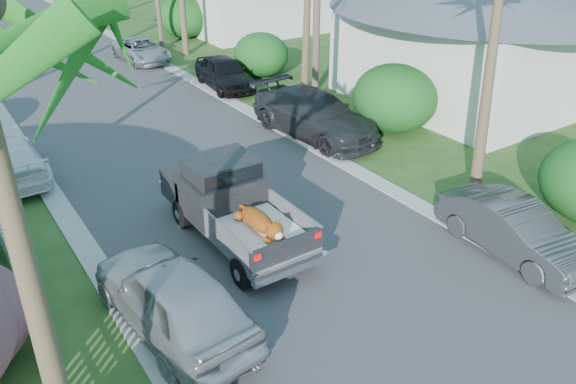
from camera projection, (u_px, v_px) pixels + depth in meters
road at (80, 76)px, 27.83m from camera, size 8.00×100.00×0.02m
curb_right at (162, 63)px, 29.95m from camera, size 0.60×100.00×0.06m
pickup_truck at (228, 199)px, 14.37m from camera, size 1.98×5.12×2.06m
parked_car_rn at (514, 230)px, 13.70m from camera, size 1.68×4.13×1.33m
parked_car_rm at (315, 115)px, 20.52m from camera, size 2.75×5.71×1.60m
parked_car_rf at (224, 73)px, 25.70m from camera, size 2.16×4.39×1.44m
parked_car_rd at (141, 50)px, 30.01m from camera, size 2.11×4.38×1.20m
parked_car_ln at (173, 297)px, 11.23m from camera, size 2.22×4.68×1.54m
parked_car_lf at (9, 159)px, 17.46m from camera, size 1.88×4.41×1.27m
shrub_r_b at (394, 98)px, 20.83m from camera, size 3.00×3.30×2.50m
shrub_r_c at (261, 55)px, 27.38m from camera, size 2.60×2.86×2.10m
shrub_r_d at (184, 16)px, 34.85m from camera, size 3.20×3.52×2.60m
picket_fence at (48, 349)px, 10.33m from camera, size 0.10×11.00×1.00m
house_right_near at (470, 48)px, 23.68m from camera, size 8.00×9.00×4.80m
utility_pole_b at (317, 2)px, 19.65m from camera, size 1.60×0.26×9.00m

